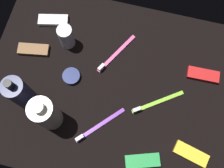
% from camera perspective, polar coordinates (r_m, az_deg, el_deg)
% --- Properties ---
extents(ground_plane, '(0.84, 0.64, 0.01)m').
position_cam_1_polar(ground_plane, '(0.88, 0.00, -0.69)').
color(ground_plane, black).
extents(lotion_bottle, '(0.06, 0.06, 0.20)m').
position_cam_1_polar(lotion_bottle, '(0.82, -18.93, -2.15)').
color(lotion_bottle, '#1A1E43').
rests_on(lotion_bottle, ground_plane).
extents(bodywash_bottle, '(0.07, 0.07, 0.18)m').
position_cam_1_polar(bodywash_bottle, '(0.79, -14.05, -6.30)').
color(bodywash_bottle, silver).
rests_on(bodywash_bottle, ground_plane).
extents(deodorant_stick, '(0.05, 0.05, 0.09)m').
position_cam_1_polar(deodorant_stick, '(0.90, -9.84, 10.03)').
color(deodorant_stick, silver).
rests_on(deodorant_stick, ground_plane).
extents(toothbrush_purple, '(0.13, 0.14, 0.02)m').
position_cam_1_polar(toothbrush_purple, '(0.84, -3.21, -9.19)').
color(toothbrush_purple, purple).
rests_on(toothbrush_purple, ground_plane).
extents(toothbrush_lime, '(0.15, 0.11, 0.02)m').
position_cam_1_polar(toothbrush_lime, '(0.86, 9.21, -4.07)').
color(toothbrush_lime, '#8CD133').
rests_on(toothbrush_lime, ground_plane).
extents(toothbrush_pink, '(0.10, 0.16, 0.02)m').
position_cam_1_polar(toothbrush_pink, '(0.90, 0.51, 6.23)').
color(toothbrush_pink, '#E55999').
rests_on(toothbrush_pink, ground_plane).
extents(snack_bar_white, '(0.11, 0.06, 0.01)m').
position_cam_1_polar(snack_bar_white, '(0.98, -12.57, 13.29)').
color(snack_bar_white, white).
rests_on(snack_bar_white, ground_plane).
extents(snack_bar_yellow, '(0.11, 0.06, 0.01)m').
position_cam_1_polar(snack_bar_yellow, '(0.86, 16.67, -14.26)').
color(snack_bar_yellow, yellow).
rests_on(snack_bar_yellow, ground_plane).
extents(snack_bar_green, '(0.11, 0.07, 0.01)m').
position_cam_1_polar(snack_bar_green, '(0.83, 6.59, -16.16)').
color(snack_bar_green, green).
rests_on(snack_bar_green, ground_plane).
extents(snack_bar_red, '(0.11, 0.04, 0.01)m').
position_cam_1_polar(snack_bar_red, '(0.93, 19.06, 1.88)').
color(snack_bar_red, red).
rests_on(snack_bar_red, ground_plane).
extents(snack_bar_brown, '(0.11, 0.06, 0.01)m').
position_cam_1_polar(snack_bar_brown, '(0.95, -16.60, 7.13)').
color(snack_bar_brown, brown).
rests_on(snack_bar_brown, ground_plane).
extents(cream_tin_left, '(0.06, 0.06, 0.02)m').
position_cam_1_polar(cream_tin_left, '(0.88, -8.86, 1.38)').
color(cream_tin_left, navy).
rests_on(cream_tin_left, ground_plane).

